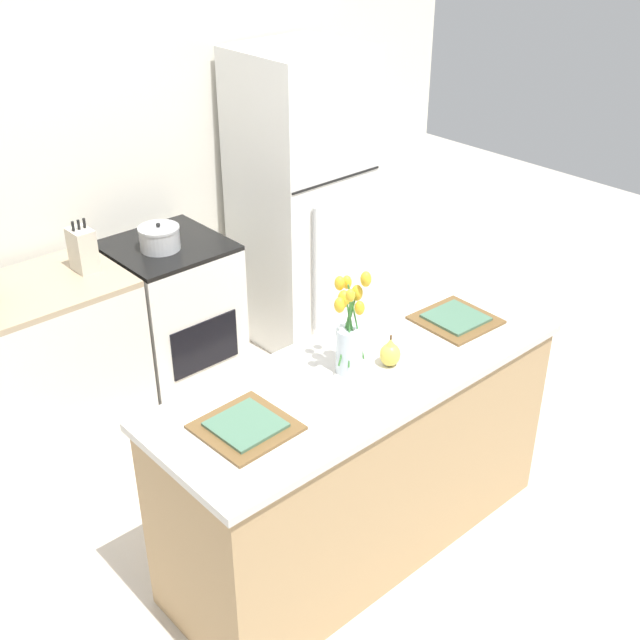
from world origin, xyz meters
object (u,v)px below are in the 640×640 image
object	(u,v)px
stove_range	(174,317)
pear_figurine	(390,353)
plate_setting_left	(245,426)
plate_setting_right	(455,319)
cooking_pot	(160,238)
knife_block	(83,250)
refrigerator	(300,201)
flower_vase	(349,335)

from	to	relation	value
stove_range	pear_figurine	xyz separation A→B (m)	(0.01, -1.65, 0.53)
plate_setting_left	plate_setting_right	size ratio (longest dim) A/B	1.00
plate_setting_left	cooking_pot	distance (m)	1.68
stove_range	pear_figurine	size ratio (longest dim) A/B	6.50
plate_setting_right	knife_block	xyz separation A→B (m)	(-0.95, 1.60, 0.08)
stove_range	plate_setting_right	size ratio (longest dim) A/B	2.77
refrigerator	flower_vase	distance (m)	1.93
flower_vase	pear_figurine	distance (m)	0.20
refrigerator	flower_vase	world-z (taller)	refrigerator
flower_vase	pear_figurine	size ratio (longest dim) A/B	3.15
refrigerator	stove_range	bearing A→B (deg)	-179.96
stove_range	pear_figurine	world-z (taller)	pear_figurine
flower_vase	cooking_pot	bearing A→B (deg)	86.63
flower_vase	refrigerator	bearing A→B (deg)	55.13
flower_vase	cooking_pot	xyz separation A→B (m)	(0.09, 1.54, -0.13)
plate_setting_left	cooking_pot	size ratio (longest dim) A/B	1.50
stove_range	cooking_pot	world-z (taller)	cooking_pot
flower_vase	pear_figurine	xyz separation A→B (m)	(0.15, -0.08, -0.11)
stove_range	cooking_pot	distance (m)	0.52
cooking_pot	flower_vase	bearing A→B (deg)	-93.37
stove_range	refrigerator	world-z (taller)	refrigerator
plate_setting_left	knife_block	xyz separation A→B (m)	(0.21, 1.60, 0.08)
refrigerator	plate_setting_left	distance (m)	2.28
flower_vase	plate_setting_left	world-z (taller)	flower_vase
stove_range	refrigerator	bearing A→B (deg)	0.04
pear_figurine	cooking_pot	bearing A→B (deg)	92.16
refrigerator	flower_vase	xyz separation A→B (m)	(-1.10, -1.57, 0.19)
stove_range	refrigerator	distance (m)	1.05
refrigerator	pear_figurine	distance (m)	1.90
refrigerator	plate_setting_right	world-z (taller)	refrigerator
refrigerator	knife_block	size ratio (longest dim) A/B	6.70
cooking_pot	stove_range	bearing A→B (deg)	30.46
cooking_pot	plate_setting_right	bearing A→B (deg)	-71.12
cooking_pot	refrigerator	bearing A→B (deg)	1.88
plate_setting_left	knife_block	distance (m)	1.62
stove_range	cooking_pot	size ratio (longest dim) A/B	4.14
stove_range	knife_block	world-z (taller)	knife_block
pear_figurine	plate_setting_left	bearing A→B (deg)	175.48
stove_range	cooking_pot	xyz separation A→B (m)	(-0.05, -0.03, 0.51)
refrigerator	cooking_pot	world-z (taller)	refrigerator
refrigerator	plate_setting_right	distance (m)	1.67
plate_setting_left	cooking_pot	bearing A→B (deg)	68.21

